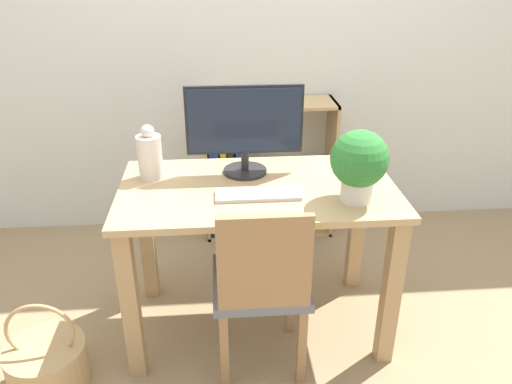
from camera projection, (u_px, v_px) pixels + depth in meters
The scene contains 10 objects.
ground_plane at pixel (258, 322), 2.51m from camera, with size 10.00×10.00×0.00m, color #997F5B.
wall_back at pixel (242, 23), 2.93m from camera, with size 8.00×0.05×2.60m.
desk at pixel (258, 217), 2.25m from camera, with size 1.21×0.68×0.76m.
monitor at pixel (245, 125), 2.22m from camera, with size 0.52×0.20×0.41m.
keyboard at pixel (258, 195), 2.09m from camera, with size 0.36×0.12×0.02m.
vase at pixel (150, 155), 2.22m from camera, with size 0.11×0.11×0.25m.
potted_plant at pixel (359, 162), 1.99m from camera, with size 0.23×0.23×0.30m.
chair at pixel (261, 283), 2.05m from camera, with size 0.40×0.40×0.84m.
bookshelf at pixel (248, 179), 3.18m from camera, with size 0.80×0.28×0.87m.
basket at pixel (48, 365), 2.10m from camera, with size 0.33×0.33×0.43m.
Camera 1 is at (-0.17, -1.96, 1.69)m, focal length 35.00 mm.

